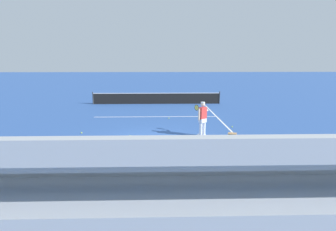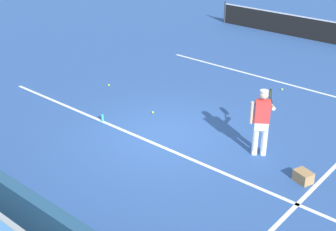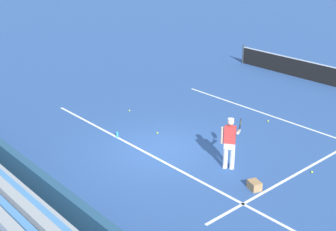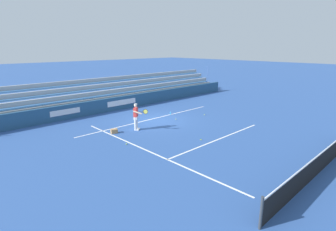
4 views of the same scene
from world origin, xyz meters
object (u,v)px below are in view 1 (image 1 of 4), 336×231
(tennis_ball_stray_back, at_px, (130,136))
(tennis_net, at_px, (157,98))
(tennis_ball_far_left, at_px, (169,118))
(tennis_ball_by_box, at_px, (232,127))
(tennis_player, at_px, (202,118))
(water_bottle, at_px, (110,143))
(ball_box_cardboard, at_px, (232,136))
(tennis_ball_toward_net, at_px, (82,133))

(tennis_ball_stray_back, relative_size, tennis_net, 0.01)
(tennis_ball_far_left, relative_size, tennis_ball_by_box, 1.00)
(tennis_net, bearing_deg, tennis_ball_stray_back, -96.57)
(tennis_player, bearing_deg, tennis_ball_far_left, 110.52)
(tennis_player, relative_size, water_bottle, 7.80)
(ball_box_cardboard, distance_m, tennis_ball_toward_net, 7.60)
(tennis_ball_toward_net, bearing_deg, tennis_player, -5.92)
(water_bottle, bearing_deg, tennis_ball_by_box, 25.66)
(tennis_ball_toward_net, bearing_deg, tennis_ball_by_box, 7.54)
(tennis_player, relative_size, tennis_ball_stray_back, 25.98)
(tennis_ball_far_left, height_order, tennis_ball_toward_net, same)
(ball_box_cardboard, height_order, tennis_ball_by_box, ball_box_cardboard)
(tennis_ball_by_box, height_order, water_bottle, water_bottle)
(tennis_ball_far_left, xyz_separation_m, tennis_ball_stray_back, (-2.04, -4.06, 0.00))
(tennis_player, relative_size, tennis_ball_toward_net, 25.98)
(tennis_ball_toward_net, xyz_separation_m, water_bottle, (1.83, -1.94, 0.08))
(tennis_ball_toward_net, bearing_deg, ball_box_cardboard, -8.13)
(tennis_ball_stray_back, relative_size, tennis_ball_by_box, 1.00)
(tennis_ball_far_left, xyz_separation_m, tennis_ball_toward_net, (-4.60, -3.44, 0.00))
(tennis_ball_stray_back, distance_m, water_bottle, 1.51)
(tennis_player, distance_m, tennis_ball_by_box, 2.75)
(tennis_ball_stray_back, distance_m, tennis_net, 10.17)
(tennis_net, bearing_deg, ball_box_cardboard, -70.16)
(tennis_ball_toward_net, distance_m, water_bottle, 2.67)
(water_bottle, distance_m, tennis_net, 11.58)
(tennis_ball_far_left, bearing_deg, tennis_player, -69.48)
(ball_box_cardboard, relative_size, tennis_ball_stray_back, 6.06)
(tennis_ball_by_box, relative_size, tennis_net, 0.01)
(tennis_player, distance_m, tennis_ball_far_left, 4.44)
(tennis_player, bearing_deg, tennis_ball_stray_back, 179.79)
(ball_box_cardboard, bearing_deg, tennis_ball_far_left, 122.91)
(tennis_player, distance_m, tennis_ball_toward_net, 6.22)
(ball_box_cardboard, bearing_deg, tennis_player, 162.52)
(ball_box_cardboard, xyz_separation_m, water_bottle, (-5.70, -0.87, -0.02))
(tennis_ball_toward_net, distance_m, tennis_net, 10.19)
(tennis_ball_stray_back, xyz_separation_m, tennis_net, (1.16, 10.09, 0.46))
(tennis_player, xyz_separation_m, tennis_ball_toward_net, (-6.13, 0.64, -0.86))
(tennis_ball_far_left, distance_m, water_bottle, 6.06)
(tennis_player, distance_m, ball_box_cardboard, 1.65)
(tennis_player, distance_m, tennis_net, 10.40)
(tennis_ball_far_left, bearing_deg, tennis_ball_stray_back, -116.71)
(tennis_player, xyz_separation_m, tennis_ball_by_box, (1.98, 1.71, -0.86))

